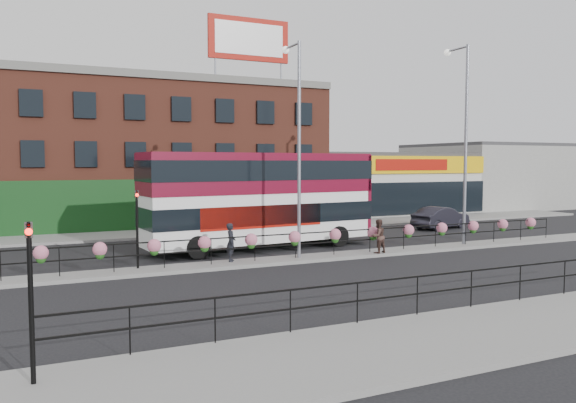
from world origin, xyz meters
name	(u,v)px	position (x,y,z in m)	size (l,w,h in m)	color
ground	(315,259)	(0.00, 0.00, 0.00)	(120.00, 120.00, 0.00)	black
south_pavement	(521,326)	(0.00, -12.00, 0.07)	(60.00, 4.00, 0.15)	gray
north_pavement	(231,230)	(0.00, 12.00, 0.07)	(60.00, 4.00, 0.15)	gray
median	(315,258)	(0.00, 0.00, 0.07)	(60.00, 1.60, 0.15)	gray
yellow_line_inner	(461,308)	(0.00, -9.70, 0.01)	(60.00, 0.10, 0.01)	gold
yellow_line_outer	(466,310)	(0.00, -9.88, 0.01)	(60.00, 0.10, 0.01)	gold
brick_building	(145,154)	(-4.00, 19.96, 5.13)	(25.00, 12.21, 10.30)	brown
supermarket	(370,183)	(16.00, 19.90, 2.65)	(15.00, 12.25, 5.30)	silver
warehouse_east	(493,176)	(30.75, 20.00, 3.15)	(14.50, 12.00, 6.30)	#969691
billboard	(249,39)	(2.50, 14.99, 13.18)	(6.00, 0.29, 4.40)	#A51006
median_railing	(315,237)	(0.00, 0.00, 1.05)	(30.04, 0.56, 1.23)	black
south_railing	(417,286)	(-2.00, -10.10, 0.96)	(20.04, 0.05, 1.12)	black
double_decker_bus	(261,190)	(-1.06, 3.98, 3.05)	(12.47, 4.01, 4.96)	white
car	(441,218)	(13.33, 7.12, 0.75)	(4.78, 2.63, 1.49)	#22212B
pedestrian_a	(231,242)	(-4.00, 0.31, 0.99)	(0.61, 0.72, 1.69)	black
pedestrian_b	(378,236)	(3.14, -0.49, 0.96)	(0.89, 0.74, 1.63)	#4B322C
lamp_column_west	(297,130)	(-0.84, 0.25, 5.95)	(0.35, 1.72, 9.79)	gray
lamp_column_east	(463,127)	(9.01, 0.41, 6.38)	(0.38, 1.84, 10.51)	gray
traffic_light_south	(30,267)	(-12.00, -11.01, 2.47)	(0.15, 0.28, 3.65)	black
traffic_light_median	(137,212)	(-8.00, 0.39, 2.47)	(0.15, 0.28, 3.65)	black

